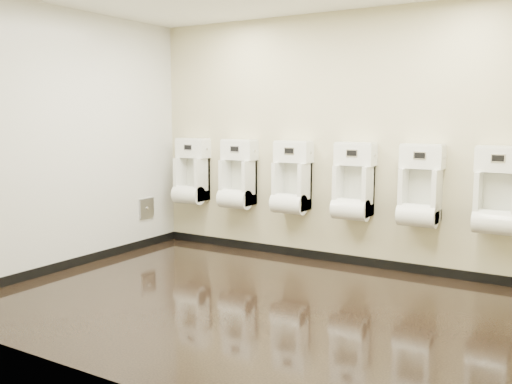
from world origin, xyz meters
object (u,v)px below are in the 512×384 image
urinal_1 (237,179)px  urinal_3 (353,187)px  access_panel (146,208)px  urinal_0 (191,176)px  urinal_5 (497,197)px  urinal_4 (420,192)px  urinal_2 (291,183)px

urinal_1 → urinal_3: size_ratio=1.00×
access_panel → urinal_0: bearing=44.4°
urinal_0 → urinal_5: (3.67, 0.00, 0.00)m
urinal_4 → urinal_1: bearing=180.0°
urinal_0 → urinal_4: bearing=0.0°
access_panel → urinal_3: size_ratio=0.30×
urinal_2 → urinal_5: size_ratio=1.00×
urinal_0 → urinal_5: same height
urinal_5 → urinal_2: bearing=180.0°
access_panel → urinal_3: 2.69m
urinal_1 → urinal_0: bearing=180.0°
urinal_3 → urinal_5: 1.46m
access_panel → urinal_2: bearing=12.2°
access_panel → urinal_0: size_ratio=0.30×
urinal_0 → urinal_1: 0.71m
urinal_2 → access_panel: bearing=-167.8°
urinal_2 → urinal_0: bearing=180.0°
urinal_2 → urinal_5: (2.22, 0.00, 0.00)m
urinal_2 → urinal_4: bearing=0.0°
urinal_3 → urinal_5: bearing=0.0°
urinal_1 → urinal_2: size_ratio=1.00×
urinal_3 → urinal_2: bearing=180.0°
urinal_3 → urinal_4: (0.72, 0.00, 0.00)m
urinal_0 → access_panel: bearing=-135.6°
access_panel → urinal_4: size_ratio=0.30×
urinal_1 → urinal_4: (2.23, 0.00, 0.00)m
access_panel → urinal_4: 3.40m
urinal_1 → urinal_4: same height
access_panel → urinal_0: (0.41, 0.40, 0.40)m
urinal_1 → access_panel: bearing=-160.2°
urinal_0 → urinal_2: 1.46m
urinal_3 → urinal_1: bearing=180.0°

